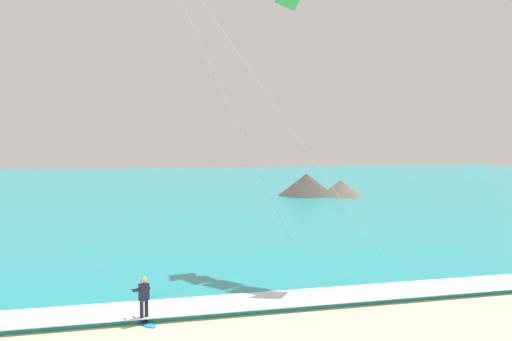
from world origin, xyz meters
name	(u,v)px	position (x,y,z in m)	size (l,w,h in m)	color
sea	(120,189)	(0.00, 70.98, 0.10)	(200.00, 120.00, 0.20)	teal
surf_foam	(195,306)	(0.00, 11.98, 0.22)	(200.00, 2.41, 0.04)	white
surfboard	(144,323)	(-1.98, 10.96, 0.03)	(1.02, 1.45, 0.09)	#239EC6
kitesurfer	(144,297)	(-1.99, 10.97, 0.94)	(0.67, 0.66, 1.69)	#191E38
headland_right	(318,187)	(21.55, 53.45, 1.27)	(9.90, 8.60, 2.76)	#665B51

